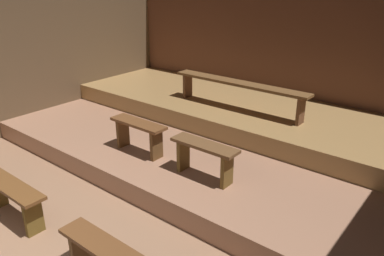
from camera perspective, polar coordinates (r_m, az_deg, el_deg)
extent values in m
cube|color=#9C7254|center=(5.14, -2.38, -8.00)|extent=(7.11, 6.27, 0.08)
cube|color=brown|center=(6.88, 13.07, 11.14)|extent=(7.11, 0.06, 2.58)
cube|color=brown|center=(7.09, -22.67, 10.33)|extent=(0.06, 6.27, 2.58)
cube|color=#A7765A|center=(5.75, 4.06, -2.61)|extent=(6.31, 3.51, 0.28)
cube|color=#A67D4A|center=(6.28, 8.38, 2.11)|extent=(6.31, 1.89, 0.28)
cube|color=brown|center=(4.57, -25.37, -7.83)|extent=(1.02, 0.24, 0.04)
cube|color=brown|center=(4.37, -22.51, -12.13)|extent=(0.05, 0.19, 0.40)
cube|color=brown|center=(3.40, -12.61, -17.05)|extent=(1.02, 0.24, 0.04)
cube|color=brown|center=(3.79, -16.24, -16.98)|extent=(0.05, 0.19, 0.40)
cube|color=brown|center=(5.09, -8.02, 0.70)|extent=(0.85, 0.24, 0.04)
cube|color=brown|center=(5.40, -10.25, -0.69)|extent=(0.05, 0.19, 0.40)
cube|color=brown|center=(4.96, -5.32, -2.50)|extent=(0.05, 0.19, 0.40)
cube|color=brown|center=(4.41, 1.86, -2.56)|extent=(0.85, 0.24, 0.04)
cube|color=brown|center=(4.69, -1.31, -3.97)|extent=(0.05, 0.19, 0.40)
cube|color=brown|center=(4.34, 5.22, -6.29)|extent=(0.05, 0.19, 0.40)
cube|color=brown|center=(5.93, 7.02, 6.65)|extent=(2.28, 0.24, 0.04)
cube|color=brown|center=(6.56, -0.66, 6.34)|extent=(0.05, 0.19, 0.40)
cube|color=brown|center=(5.55, 15.86, 2.49)|extent=(0.05, 0.19, 0.40)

